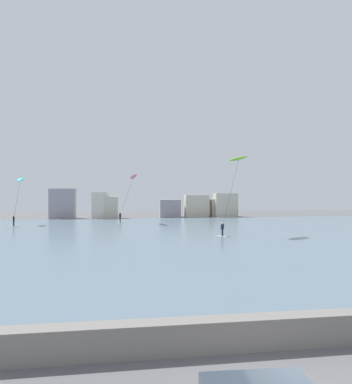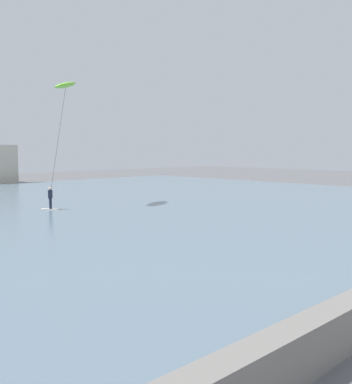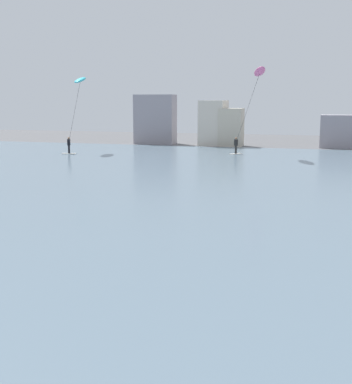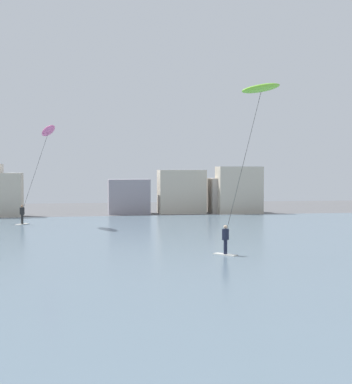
{
  "view_description": "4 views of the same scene",
  "coord_description": "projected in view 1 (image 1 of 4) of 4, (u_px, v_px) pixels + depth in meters",
  "views": [
    {
      "loc": [
        -3.93,
        -6.6,
        5.41
      ],
      "look_at": [
        -0.94,
        16.01,
        5.36
      ],
      "focal_mm": 30.05,
      "sensor_mm": 36.0,
      "label": 1
    },
    {
      "loc": [
        -11.09,
        -0.74,
        4.57
      ],
      "look_at": [
        0.76,
        11.25,
        3.0
      ],
      "focal_mm": 44.12,
      "sensor_mm": 36.0,
      "label": 2
    },
    {
      "loc": [
        2.28,
        -1.12,
        5.45
      ],
      "look_at": [
        -2.86,
        16.63,
        2.13
      ],
      "focal_mm": 48.76,
      "sensor_mm": 36.0,
      "label": 3
    },
    {
      "loc": [
        -1.39,
        -0.52,
        4.87
      ],
      "look_at": [
        0.95,
        13.6,
        4.27
      ],
      "focal_mm": 54.1,
      "sensor_mm": 36.0,
      "label": 4
    }
  ],
  "objects": [
    {
      "name": "water_bay",
      "position": [
        168.0,
        237.0,
        37.51
      ],
      "size": [
        84.0,
        52.0,
        0.1
      ],
      "primitive_type": "cube",
      "color": "slate",
      "rests_on": "ground"
    },
    {
      "name": "far_shore_buildings",
      "position": [
        157.0,
        206.0,
        66.35
      ],
      "size": [
        38.0,
        4.61,
        5.94
      ],
      "color": "gray",
      "rests_on": "ground"
    },
    {
      "name": "seawall_barrier",
      "position": [
        249.0,
        333.0,
        11.04
      ],
      "size": [
        60.0,
        0.7,
        1.08
      ],
      "primitive_type": "cube",
      "color": "slate",
      "rests_on": "ground"
    },
    {
      "name": "kitesurfer_lime",
      "position": [
        237.0,
        164.0,
        39.5
      ],
      "size": [
        4.91,
        3.93,
        9.98
      ],
      "color": "silver",
      "rests_on": "water_bay"
    },
    {
      "name": "kitesurfer_pink",
      "position": [
        132.0,
        181.0,
        54.21
      ],
      "size": [
        3.68,
        3.67,
        8.39
      ],
      "color": "silver",
      "rests_on": "water_bay"
    },
    {
      "name": "kitesurfer_cyan",
      "position": [
        20.0,
        183.0,
        51.52
      ],
      "size": [
        2.05,
        5.13,
        7.77
      ],
      "color": "silver",
      "rests_on": "water_bay"
    }
  ]
}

